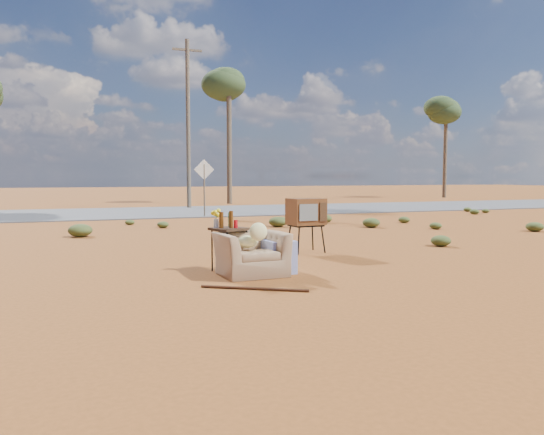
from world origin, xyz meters
name	(u,v)px	position (x,y,z in m)	size (l,w,h in m)	color
ground	(281,273)	(0.00, 0.00, 0.00)	(140.00, 140.00, 0.00)	brown
highway	(154,212)	(0.00, 15.00, 0.02)	(140.00, 7.00, 0.04)	#565659
armchair	(256,248)	(-0.42, -0.01, 0.42)	(1.24, 0.84, 0.90)	#91704F
tv_unit	(306,212)	(1.30, 1.95, 0.82)	(0.73, 0.61, 1.10)	black
side_table	(226,226)	(-0.79, 0.42, 0.74)	(0.65, 0.65, 1.00)	#322012
rusty_bar	(254,288)	(-0.81, -1.08, 0.02)	(0.04, 0.04, 1.51)	#482613
road_sign	(204,177)	(1.50, 12.00, 1.50)	(0.78, 0.06, 2.19)	brown
eucalyptus_center	(229,88)	(5.00, 21.00, 6.43)	(3.20, 3.20, 7.60)	brown
eucalyptus_right	(446,115)	(22.00, 24.00, 5.94)	(3.20, 3.20, 7.10)	brown
utility_pole_center	(188,122)	(2.00, 17.50, 4.15)	(1.40, 0.20, 8.00)	brown
scrub_patch	(180,237)	(-0.82, 4.41, 0.14)	(17.49, 8.07, 0.33)	#455625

